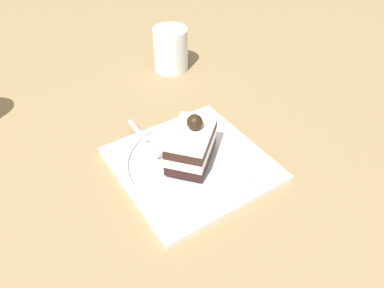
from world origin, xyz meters
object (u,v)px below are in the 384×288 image
object	(u,v)px
cake_slice	(193,144)
fork	(145,139)
dessert_plate	(192,163)
drink_glass_near	(171,52)

from	to	relation	value
cake_slice	fork	size ratio (longest dim) A/B	1.01
dessert_plate	fork	world-z (taller)	fork
dessert_plate	cake_slice	bearing A→B (deg)	117.41
dessert_plate	fork	xyz separation A→B (m)	(-0.08, -0.04, 0.01)
dessert_plate	cake_slice	distance (m)	0.04
drink_glass_near	cake_slice	bearing A→B (deg)	-22.43
fork	drink_glass_near	world-z (taller)	drink_glass_near
cake_slice	drink_glass_near	world-z (taller)	cake_slice
dessert_plate	cake_slice	size ratio (longest dim) A/B	2.10
dessert_plate	fork	distance (m)	0.09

